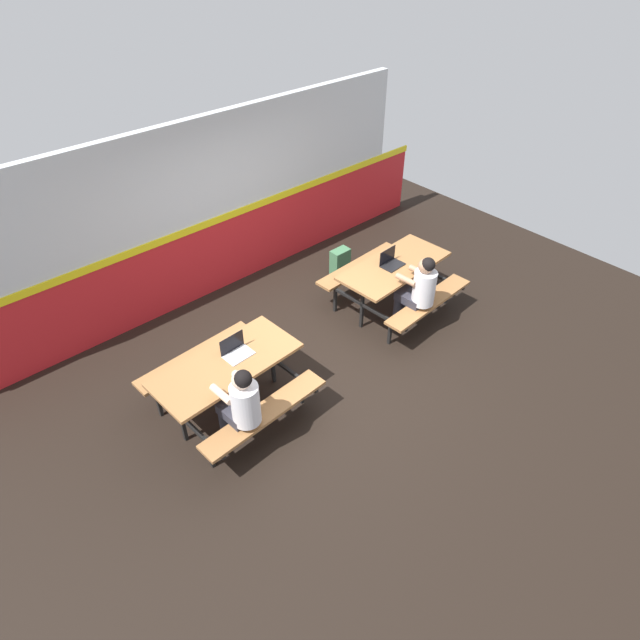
{
  "coord_description": "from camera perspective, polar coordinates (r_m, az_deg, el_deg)",
  "views": [
    {
      "loc": [
        -3.59,
        -3.86,
        4.85
      ],
      "look_at": [
        0.0,
        0.14,
        0.55
      ],
      "focal_mm": 30.41,
      "sensor_mm": 36.0,
      "label": 1
    }
  ],
  "objects": [
    {
      "name": "ground_plane",
      "position": [
        7.17,
        0.73,
        -4.0
      ],
      "size": [
        10.0,
        10.0,
        0.02
      ],
      "primitive_type": "cube",
      "color": "black"
    },
    {
      "name": "accent_backdrop",
      "position": [
        8.0,
        -10.71,
        11.24
      ],
      "size": [
        8.0,
        0.14,
        2.6
      ],
      "color": "red",
      "rests_on": "ground"
    },
    {
      "name": "picnic_table_left",
      "position": [
        6.2,
        -9.71,
        -5.63
      ],
      "size": [
        1.7,
        1.63,
        0.74
      ],
      "color": "#9E6B3D",
      "rests_on": "ground"
    },
    {
      "name": "picnic_table_right",
      "position": [
        7.74,
        7.75,
        4.76
      ],
      "size": [
        1.7,
        1.63,
        0.74
      ],
      "color": "#9E6B3D",
      "rests_on": "ground"
    },
    {
      "name": "student_nearer",
      "position": [
        5.69,
        -8.3,
        -8.62
      ],
      "size": [
        0.37,
        0.53,
        1.21
      ],
      "color": "#2D2D38",
      "rests_on": "ground"
    },
    {
      "name": "laptop_silver",
      "position": [
        6.15,
        -8.8,
        -3.22
      ],
      "size": [
        0.33,
        0.24,
        0.22
      ],
      "color": "silver",
      "rests_on": "picnic_table_left"
    },
    {
      "name": "laptop_dark",
      "position": [
        7.62,
        7.46,
        6.09
      ],
      "size": [
        0.33,
        0.24,
        0.22
      ],
      "color": "black",
      "rests_on": "picnic_table_right"
    },
    {
      "name": "backpack_dark",
      "position": [
        8.61,
        2.09,
        6.1
      ],
      "size": [
        0.3,
        0.22,
        0.44
      ],
      "color": "#3F724C",
      "rests_on": "ground"
    },
    {
      "name": "student_further",
      "position": [
        7.29,
        10.36,
        3.33
      ],
      "size": [
        0.37,
        0.53,
        1.21
      ],
      "color": "#2D2D38",
      "rests_on": "ground"
    }
  ]
}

